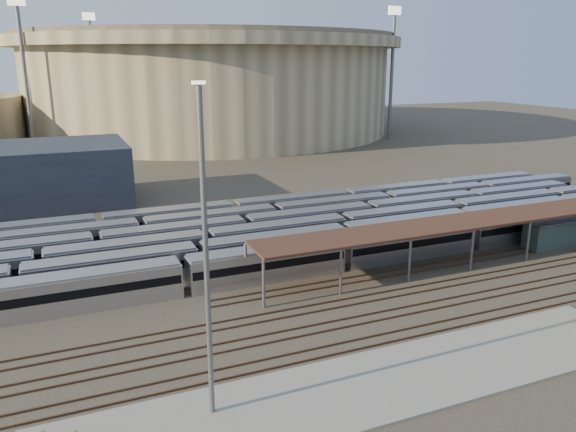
{
  "coord_description": "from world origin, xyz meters",
  "views": [
    {
      "loc": [
        -25.77,
        -46.87,
        23.97
      ],
      "look_at": [
        -0.86,
        12.0,
        5.92
      ],
      "focal_mm": 35.0,
      "sensor_mm": 36.0,
      "label": 1
    }
  ],
  "objects": [
    {
      "name": "stadium",
      "position": [
        25.0,
        140.0,
        16.47
      ],
      "size": [
        124.0,
        124.0,
        32.5
      ],
      "color": "tan",
      "rests_on": "ground"
    },
    {
      "name": "floodlight_3",
      "position": [
        -10.0,
        160.0,
        20.65
      ],
      "size": [
        4.0,
        1.0,
        38.4
      ],
      "color": "#5E5E63",
      "rests_on": "ground"
    },
    {
      "name": "yard_light_pole",
      "position": [
        -17.4,
        -13.56,
        11.52
      ],
      "size": [
        0.81,
        0.36,
        22.48
      ],
      "color": "#5E5E63",
      "rests_on": "apron"
    },
    {
      "name": "empty_tracks",
      "position": [
        0.0,
        -5.0,
        0.09
      ],
      "size": [
        170.0,
        9.62,
        0.18
      ],
      "color": "#4C3323",
      "rests_on": "ground"
    },
    {
      "name": "subway_trains",
      "position": [
        2.94,
        18.5,
        1.8
      ],
      "size": [
        124.42,
        23.9,
        3.6
      ],
      "color": "#ACACB0",
      "rests_on": "ground"
    },
    {
      "name": "teal_boxcar",
      "position": [
        36.58,
        4.0,
        1.66
      ],
      "size": [
        14.23,
        2.89,
        3.31
      ],
      "primitive_type": "cube",
      "rotation": [
        0.0,
        0.0,
        -0.01
      ],
      "color": "#1E484D",
      "rests_on": "ground"
    },
    {
      "name": "inspection_shed",
      "position": [
        22.0,
        4.0,
        4.98
      ],
      "size": [
        60.3,
        6.0,
        5.3
      ],
      "color": "#5E5E63",
      "rests_on": "ground"
    },
    {
      "name": "floodlight_2",
      "position": [
        70.0,
        100.0,
        20.65
      ],
      "size": [
        4.0,
        1.0,
        38.4
      ],
      "color": "#5E5E63",
      "rests_on": "ground"
    },
    {
      "name": "floodlight_0",
      "position": [
        -30.0,
        110.0,
        20.65
      ],
      "size": [
        4.0,
        1.0,
        38.4
      ],
      "color": "#5E5E63",
      "rests_on": "ground"
    },
    {
      "name": "ground",
      "position": [
        0.0,
        0.0,
        0.0
      ],
      "size": [
        420.0,
        420.0,
        0.0
      ],
      "primitive_type": "plane",
      "color": "#383026",
      "rests_on": "ground"
    },
    {
      "name": "apron",
      "position": [
        -5.0,
        -15.0,
        0.1
      ],
      "size": [
        50.0,
        9.0,
        0.2
      ],
      "primitive_type": "cube",
      "color": "gray",
      "rests_on": "ground"
    }
  ]
}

